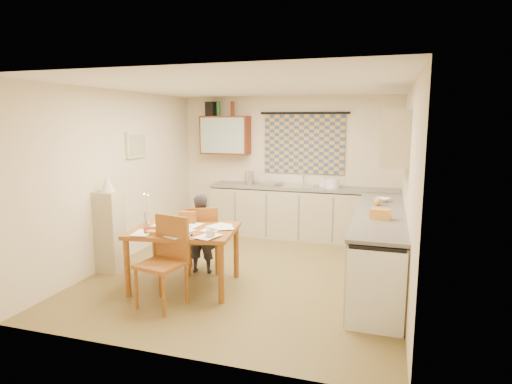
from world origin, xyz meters
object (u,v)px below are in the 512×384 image
(counter_back, at_px, (302,213))
(chair_far, at_px, (203,251))
(stove, at_px, (376,282))
(person, at_px, (201,233))
(shelf_stand, at_px, (110,232))
(dining_table, at_px, (185,257))
(counter_right, at_px, (379,247))

(counter_back, xyz_separation_m, chair_far, (-0.96, -2.13, -0.16))
(stove, xyz_separation_m, person, (-2.33, 0.83, 0.12))
(counter_back, height_order, shelf_stand, shelf_stand)
(stove, xyz_separation_m, dining_table, (-2.31, 0.30, -0.06))
(stove, distance_m, dining_table, 2.33)
(stove, relative_size, person, 0.79)
(counter_right, bearing_deg, dining_table, -157.75)
(stove, distance_m, shelf_stand, 3.58)
(counter_right, distance_m, person, 2.37)
(dining_table, relative_size, person, 1.25)
(person, bearing_deg, shelf_stand, 5.39)
(counter_right, relative_size, chair_far, 3.17)
(counter_back, bearing_deg, chair_far, -114.28)
(stove, height_order, shelf_stand, shelf_stand)
(counter_right, xyz_separation_m, chair_far, (-2.32, -0.38, -0.16))
(counter_back, xyz_separation_m, shelf_stand, (-2.18, -2.49, 0.11))
(person, bearing_deg, counter_right, -179.69)
(chair_far, height_order, shelf_stand, shelf_stand)
(dining_table, xyz_separation_m, person, (-0.02, 0.53, 0.17))
(dining_table, height_order, person, person)
(person, bearing_deg, counter_back, -123.93)
(chair_far, bearing_deg, dining_table, 67.97)
(counter_right, relative_size, dining_table, 2.15)
(counter_back, xyz_separation_m, dining_table, (-0.95, -2.69, -0.07))
(person, bearing_deg, dining_table, 82.26)
(dining_table, height_order, shelf_stand, shelf_stand)
(counter_right, distance_m, chair_far, 2.35)
(shelf_stand, bearing_deg, counter_right, 11.84)
(chair_far, height_order, person, person)
(counter_right, bearing_deg, person, -169.92)
(counter_back, distance_m, dining_table, 2.86)
(chair_far, xyz_separation_m, shelf_stand, (-1.22, -0.36, 0.27))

